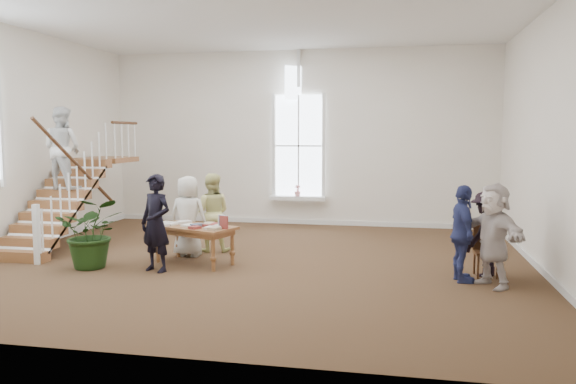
% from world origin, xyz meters
% --- Properties ---
extents(ground, '(10.00, 10.00, 0.00)m').
position_xyz_m(ground, '(0.00, 0.00, 0.00)').
color(ground, '#4C351E').
rests_on(ground, ground).
extents(room_shell, '(10.49, 10.00, 10.00)m').
position_xyz_m(room_shell, '(-0.00, 4.39, 0.40)').
color(room_shell, white).
rests_on(room_shell, ground).
extents(staircase, '(1.10, 4.10, 2.92)m').
position_xyz_m(staircase, '(-4.34, 0.75, 1.62)').
color(staircase, brown).
rests_on(staircase, ground).
extents(library_table, '(1.66, 1.21, 0.76)m').
position_xyz_m(library_table, '(-1.07, -0.36, 0.62)').
color(library_table, brown).
rests_on(library_table, ground).
extents(police_officer, '(0.71, 0.59, 1.68)m').
position_xyz_m(police_officer, '(-1.52, -1.00, 0.84)').
color(police_officer, black).
rests_on(police_officer, ground).
extents(elderly_woman, '(0.79, 0.53, 1.56)m').
position_xyz_m(elderly_woman, '(-1.42, 0.25, 0.78)').
color(elderly_woman, silver).
rests_on(elderly_woman, ground).
extents(person_yellow, '(0.85, 0.70, 1.58)m').
position_xyz_m(person_yellow, '(-1.12, 0.75, 0.79)').
color(person_yellow, '#E7E490').
rests_on(person_yellow, ground).
extents(woman_cluster_a, '(0.52, 0.96, 1.56)m').
position_xyz_m(woman_cluster_a, '(3.57, -0.71, 0.78)').
color(woman_cluster_a, navy).
rests_on(woman_cluster_a, ground).
extents(woman_cluster_b, '(1.01, 1.05, 1.43)m').
position_xyz_m(woman_cluster_b, '(4.00, -0.26, 0.72)').
color(woman_cluster_b, black).
rests_on(woman_cluster_b, ground).
extents(woman_cluster_c, '(1.23, 1.52, 1.62)m').
position_xyz_m(woman_cluster_c, '(4.00, -0.91, 0.81)').
color(woman_cluster_c, silver).
rests_on(woman_cluster_c, ground).
extents(floor_plant, '(1.41, 1.33, 1.26)m').
position_xyz_m(floor_plant, '(-2.74, -0.98, 0.63)').
color(floor_plant, '#193410').
rests_on(floor_plant, ground).
extents(side_chair, '(0.40, 0.40, 0.86)m').
position_xyz_m(side_chair, '(3.99, -0.23, 0.47)').
color(side_chair, '#3B1E10').
rests_on(side_chair, ground).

